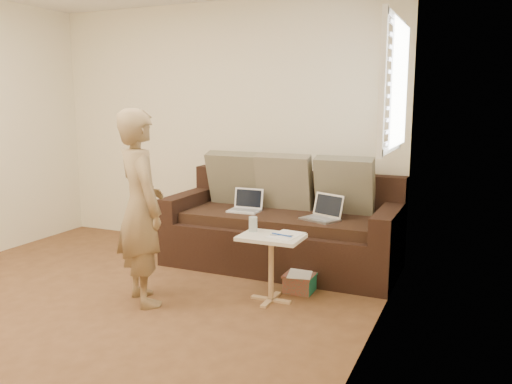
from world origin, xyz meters
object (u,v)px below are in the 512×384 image
(laptop_white, at_px, (244,212))
(drinking_glass, at_px, (253,224))
(person, at_px, (141,207))
(laptop_silver, at_px, (320,220))
(sofa, at_px, (281,223))
(striped_box, at_px, (300,282))
(side_table, at_px, (271,268))

(laptop_white, relative_size, drinking_glass, 2.47)
(person, bearing_deg, laptop_silver, -97.53)
(sofa, relative_size, drinking_glass, 18.33)
(drinking_glass, bearing_deg, striped_box, 35.28)
(sofa, height_order, drinking_glass, sofa)
(laptop_white, distance_m, side_table, 1.03)
(person, height_order, striped_box, person)
(sofa, xyz_separation_m, laptop_silver, (0.42, -0.13, 0.10))
(laptop_white, distance_m, person, 1.27)
(laptop_silver, height_order, laptop_white, laptop_white)
(laptop_silver, distance_m, drinking_glass, 0.77)
(laptop_silver, xyz_separation_m, drinking_glass, (-0.35, -0.68, 0.08))
(side_table, bearing_deg, sofa, 105.89)
(striped_box, bearing_deg, laptop_white, 146.23)
(striped_box, bearing_deg, drinking_glass, -144.72)
(drinking_glass, relative_size, striped_box, 0.48)
(side_table, height_order, striped_box, side_table)
(laptop_silver, xyz_separation_m, person, (-1.09, -1.16, 0.24))
(person, bearing_deg, sofa, -81.87)
(person, xyz_separation_m, striped_box, (1.07, 0.71, -0.69))
(side_table, xyz_separation_m, drinking_glass, (-0.18, 0.06, 0.33))
(striped_box, bearing_deg, side_table, -115.98)
(sofa, distance_m, laptop_white, 0.38)
(sofa, xyz_separation_m, striped_box, (0.39, -0.58, -0.35))
(side_table, bearing_deg, laptop_silver, 77.08)
(sofa, relative_size, laptop_white, 7.41)
(sofa, distance_m, laptop_silver, 0.45)
(laptop_white, height_order, person, person)
(laptop_white, relative_size, person, 0.19)
(laptop_silver, bearing_deg, sofa, -174.66)
(sofa, xyz_separation_m, laptop_white, (-0.36, -0.07, 0.10))
(laptop_silver, distance_m, striped_box, 0.63)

